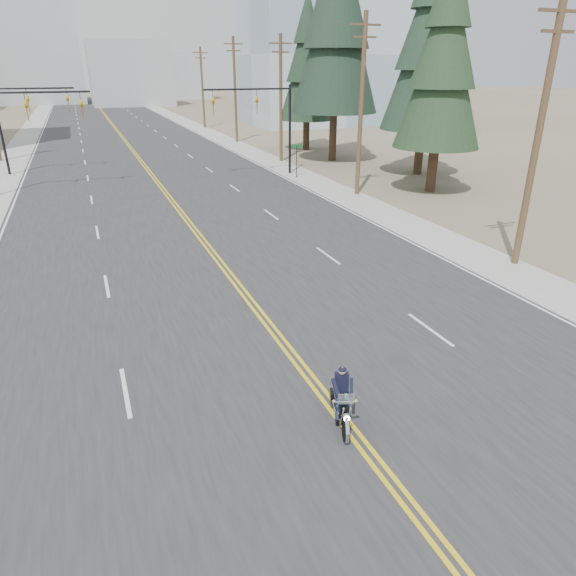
# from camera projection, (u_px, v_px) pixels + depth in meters

# --- Properties ---
(ground_plane) EXTENTS (400.00, 400.00, 0.00)m
(ground_plane) POSITION_uv_depth(u_px,v_px,m) (357.00, 438.00, 12.35)
(ground_plane) COLOR #776D56
(ground_plane) RESTS_ON ground
(road) EXTENTS (20.00, 200.00, 0.01)m
(road) POSITION_uv_depth(u_px,v_px,m) (118.00, 131.00, 72.18)
(road) COLOR #303033
(road) RESTS_ON ground
(sidewalk_left) EXTENTS (3.00, 200.00, 0.01)m
(sidewalk_left) POSITION_uv_depth(u_px,v_px,m) (28.00, 135.00, 68.30)
(sidewalk_left) COLOR #A5A5A0
(sidewalk_left) RESTS_ON ground
(sidewalk_right) EXTENTS (3.00, 200.00, 0.01)m
(sidewalk_right) POSITION_uv_depth(u_px,v_px,m) (198.00, 128.00, 76.05)
(sidewalk_right) COLOR #A5A5A0
(sidewalk_right) RESTS_ON ground
(traffic_mast_left) EXTENTS (7.10, 0.26, 7.00)m
(traffic_mast_left) POSITION_uv_depth(u_px,v_px,m) (16.00, 120.00, 34.73)
(traffic_mast_left) COLOR black
(traffic_mast_left) RESTS_ON ground
(traffic_mast_right) EXTENTS (7.10, 0.26, 7.00)m
(traffic_mast_right) POSITION_uv_depth(u_px,v_px,m) (266.00, 113.00, 40.78)
(traffic_mast_right) COLOR black
(traffic_mast_right) RESTS_ON ground
(traffic_mast_far) EXTENTS (6.10, 0.26, 7.00)m
(traffic_mast_far) POSITION_uv_depth(u_px,v_px,m) (20.00, 113.00, 41.48)
(traffic_mast_far) COLOR black
(traffic_mast_far) RESTS_ON ground
(street_sign) EXTENTS (0.90, 0.06, 2.62)m
(street_sign) POSITION_uv_depth(u_px,v_px,m) (297.00, 155.00, 40.92)
(street_sign) COLOR black
(street_sign) RESTS_ON ground
(utility_pole_a) EXTENTS (2.20, 0.30, 11.00)m
(utility_pole_a) POSITION_uv_depth(u_px,v_px,m) (539.00, 133.00, 21.14)
(utility_pole_a) COLOR brown
(utility_pole_a) RESTS_ON ground
(utility_pole_b) EXTENTS (2.20, 0.30, 11.50)m
(utility_pole_b) POSITION_uv_depth(u_px,v_px,m) (361.00, 105.00, 33.86)
(utility_pole_b) COLOR brown
(utility_pole_b) RESTS_ON ground
(utility_pole_c) EXTENTS (2.20, 0.30, 11.00)m
(utility_pole_c) POSITION_uv_depth(u_px,v_px,m) (281.00, 97.00, 46.78)
(utility_pole_c) COLOR brown
(utility_pole_c) RESTS_ON ground
(utility_pole_d) EXTENTS (2.20, 0.30, 11.50)m
(utility_pole_d) POSITION_uv_depth(u_px,v_px,m) (235.00, 89.00, 59.50)
(utility_pole_d) COLOR brown
(utility_pole_d) RESTS_ON ground
(utility_pole_e) EXTENTS (2.20, 0.30, 11.00)m
(utility_pole_e) POSITION_uv_depth(u_px,v_px,m) (202.00, 86.00, 74.13)
(utility_pole_e) COLOR brown
(utility_pole_e) RESTS_ON ground
(glass_building) EXTENTS (24.00, 16.00, 20.00)m
(glass_building) POSITION_uv_depth(u_px,v_px,m) (325.00, 55.00, 79.01)
(glass_building) COLOR #9EB5CC
(glass_building) RESTS_ON ground
(haze_bldg_b) EXTENTS (18.00, 14.00, 14.00)m
(haze_bldg_b) POSITION_uv_depth(u_px,v_px,m) (130.00, 74.00, 119.11)
(haze_bldg_b) COLOR #ADB2B7
(haze_bldg_b) RESTS_ON ground
(haze_bldg_c) EXTENTS (16.00, 12.00, 18.00)m
(haze_bldg_c) POSITION_uv_depth(u_px,v_px,m) (281.00, 64.00, 116.29)
(haze_bldg_c) COLOR #B7BCC6
(haze_bldg_c) RESTS_ON ground
(haze_bldg_d) EXTENTS (20.00, 15.00, 26.00)m
(haze_bldg_d) POSITION_uv_depth(u_px,v_px,m) (34.00, 46.00, 122.82)
(haze_bldg_d) COLOR #ADB2B7
(haze_bldg_d) RESTS_ON ground
(haze_bldg_e) EXTENTS (14.00, 14.00, 12.00)m
(haze_bldg_e) POSITION_uv_depth(u_px,v_px,m) (183.00, 76.00, 146.60)
(haze_bldg_e) COLOR #B7BCC6
(haze_bldg_e) RESTS_ON ground
(motorcyclist) EXTENTS (1.37, 2.02, 1.45)m
(motorcyclist) POSITION_uv_depth(u_px,v_px,m) (343.00, 398.00, 12.63)
(motorcyclist) COLOR black
(motorcyclist) RESTS_ON ground
(conifer_near) EXTENTS (5.88, 5.88, 15.58)m
(conifer_near) POSITION_uv_depth(u_px,v_px,m) (445.00, 56.00, 33.52)
(conifer_near) COLOR #382619
(conifer_near) RESTS_ON ground
(conifer_mid) EXTENTS (6.79, 6.79, 18.10)m
(conifer_mid) POSITION_uv_depth(u_px,v_px,m) (431.00, 37.00, 39.08)
(conifer_mid) COLOR #382619
(conifer_mid) RESTS_ON ground
(conifer_tall) EXTENTS (7.91, 7.91, 21.96)m
(conifer_tall) POSITION_uv_depth(u_px,v_px,m) (337.00, 13.00, 44.58)
(conifer_tall) COLOR #382619
(conifer_tall) RESTS_ON ground
(conifer_far) EXTENTS (5.76, 5.76, 15.44)m
(conifer_far) POSITION_uv_depth(u_px,v_px,m) (307.00, 61.00, 52.68)
(conifer_far) COLOR #382619
(conifer_far) RESTS_ON ground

